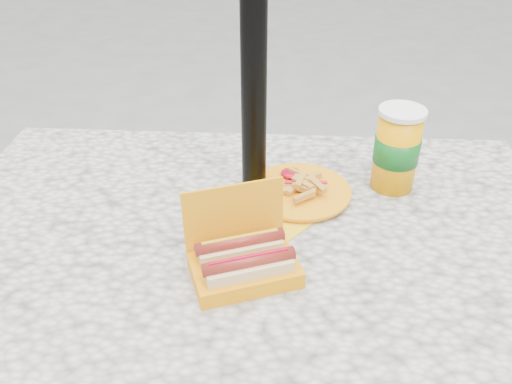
# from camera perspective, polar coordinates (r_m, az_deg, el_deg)

# --- Properties ---
(picnic_table) EXTENTS (1.20, 0.80, 0.75)m
(picnic_table) POSITION_cam_1_polar(r_m,az_deg,el_deg) (1.09, -0.72, -8.80)
(picnic_table) COLOR beige
(picnic_table) RESTS_ON ground
(umbrella_pole) EXTENTS (0.05, 0.05, 2.20)m
(umbrella_pole) POSITION_cam_1_polar(r_m,az_deg,el_deg) (1.00, -0.25, 17.66)
(umbrella_pole) COLOR black
(umbrella_pole) RESTS_ON ground
(hotdog_box) EXTENTS (0.21, 0.18, 0.14)m
(hotdog_box) POSITION_cam_1_polar(r_m,az_deg,el_deg) (0.91, -1.31, -7.20)
(hotdog_box) COLOR orange
(hotdog_box) RESTS_ON picnic_table
(fries_plate) EXTENTS (0.29, 0.30, 0.04)m
(fries_plate) POSITION_cam_1_polar(r_m,az_deg,el_deg) (1.11, 4.33, 0.01)
(fries_plate) COLOR gold
(fries_plate) RESTS_ON picnic_table
(soda_cup) EXTENTS (0.09, 0.09, 0.18)m
(soda_cup) POSITION_cam_1_polar(r_m,az_deg,el_deg) (1.14, 14.59, 4.40)
(soda_cup) COLOR #F79C00
(soda_cup) RESTS_ON picnic_table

